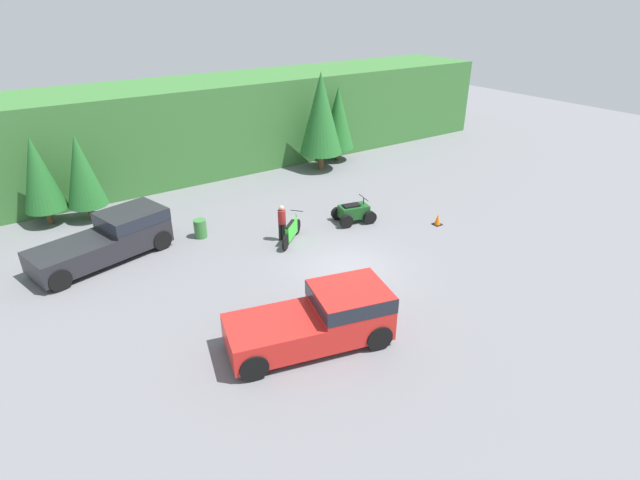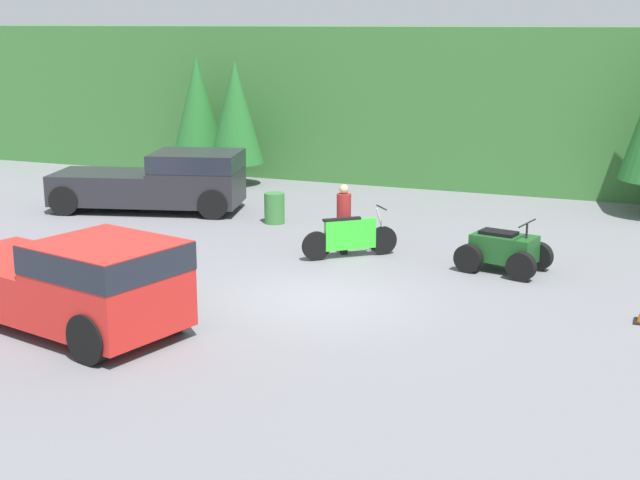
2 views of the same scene
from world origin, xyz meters
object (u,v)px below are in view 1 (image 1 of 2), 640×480
pickup_truck_red (323,317)px  steel_barrel (200,229)px  quad_atv (354,213)px  rider_person (282,222)px  pickup_truck_second (112,236)px  dirt_bike (292,231)px  traffic_cone (438,220)px

pickup_truck_red → steel_barrel: (-0.32, 9.65, -0.53)m
quad_atv → rider_person: 4.04m
pickup_truck_second → dirt_bike: size_ratio=3.13×
dirt_bike → traffic_cone: 7.37m
dirt_bike → quad_atv: (3.71, 0.14, -0.02)m
rider_person → traffic_cone: size_ratio=3.16×
quad_atv → steel_barrel: 7.50m
pickup_truck_red → traffic_cone: pickup_truck_red is taller
pickup_truck_second → traffic_cone: 15.13m
pickup_truck_red → rider_person: size_ratio=3.23×
traffic_cone → dirt_bike: bearing=160.2°
pickup_truck_second → quad_atv: (10.82, -2.97, -0.49)m
rider_person → steel_barrel: 3.91m
pickup_truck_second → dirt_bike: bearing=-38.6°
dirt_bike → rider_person: rider_person is taller
quad_atv → traffic_cone: 4.16m
steel_barrel → dirt_bike: bearing=-40.1°
traffic_cone → steel_barrel: 11.51m
quad_atv → traffic_cone: bearing=-27.2°
steel_barrel → traffic_cone: bearing=-27.3°
steel_barrel → pickup_truck_red: bearing=-88.1°
dirt_bike → rider_person: 0.63m
dirt_bike → traffic_cone: dirt_bike is taller
rider_person → traffic_cone: 7.79m
pickup_truck_second → dirt_bike: pickup_truck_second is taller
rider_person → pickup_truck_second: bearing=130.4°
pickup_truck_second → rider_person: 7.35m
pickup_truck_red → quad_atv: 9.71m
pickup_truck_red → traffic_cone: 10.86m
dirt_bike → traffic_cone: (6.93, -2.50, -0.26)m
pickup_truck_red → quad_atv: bearing=60.4°
pickup_truck_second → dirt_bike: 7.77m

